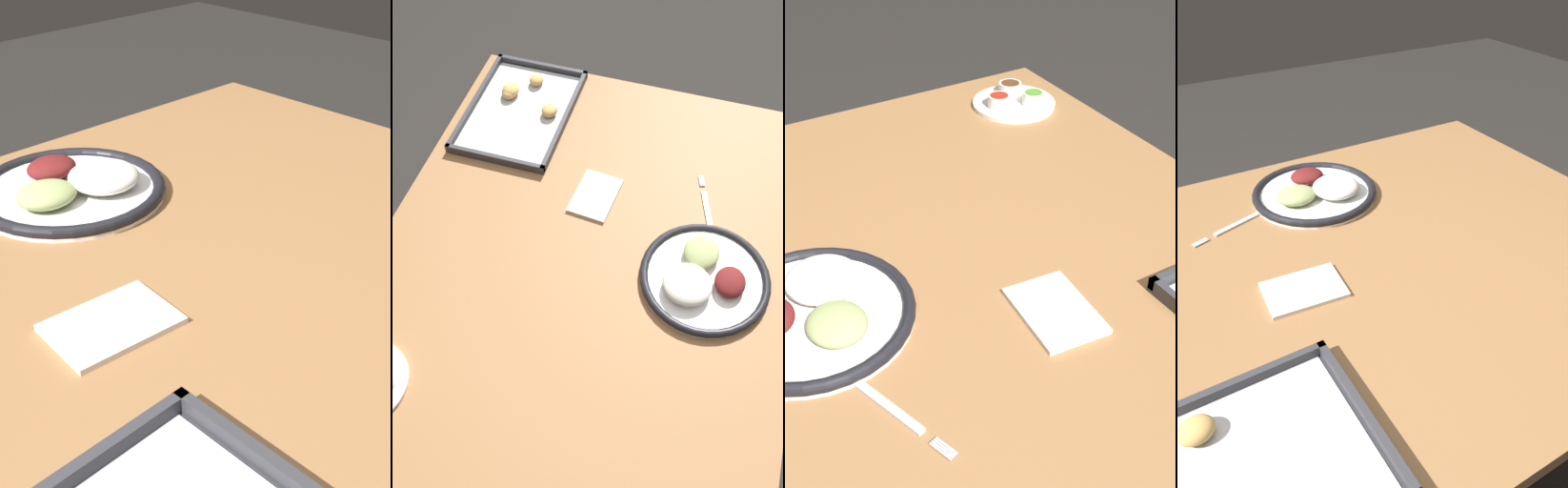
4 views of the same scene
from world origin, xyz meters
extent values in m
cube|color=olive|center=(0.00, 0.00, 0.76)|extent=(1.24, 1.00, 0.03)
cylinder|color=olive|center=(-0.57, -0.45, 0.37)|extent=(0.06, 0.06, 0.74)
cylinder|color=white|center=(0.00, -0.28, 0.78)|extent=(0.30, 0.30, 0.01)
torus|color=black|center=(0.00, -0.28, 0.78)|extent=(0.30, 0.30, 0.02)
ellipsoid|color=silver|center=(-0.04, -0.25, 0.80)|extent=(0.11, 0.11, 0.04)
ellipsoid|color=maroon|center=(-0.01, -0.34, 0.80)|extent=(0.08, 0.07, 0.03)
ellipsoid|color=#9EAD6B|center=(0.06, -0.26, 0.80)|extent=(0.09, 0.08, 0.03)
cube|color=#333338|center=(0.20, 0.32, 0.79)|extent=(0.01, 0.28, 0.02)
cube|color=white|center=(0.17, 0.03, 0.78)|extent=(0.15, 0.11, 0.01)
camera|label=1|loc=(0.54, 0.54, 1.26)|focal=50.00mm
camera|label=2|loc=(-0.72, -0.21, 1.92)|focal=42.00mm
camera|label=3|loc=(0.74, -0.44, 1.45)|focal=50.00mm
camera|label=4|loc=(0.39, 0.67, 1.36)|focal=35.00mm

